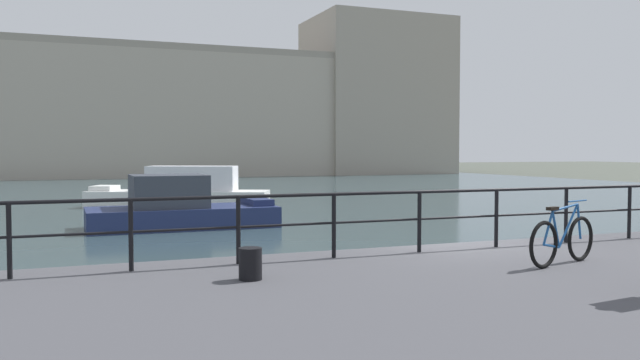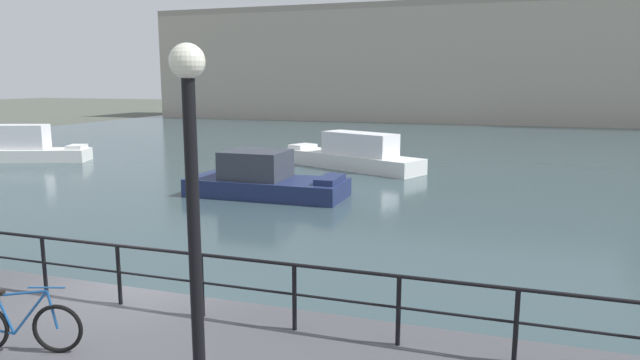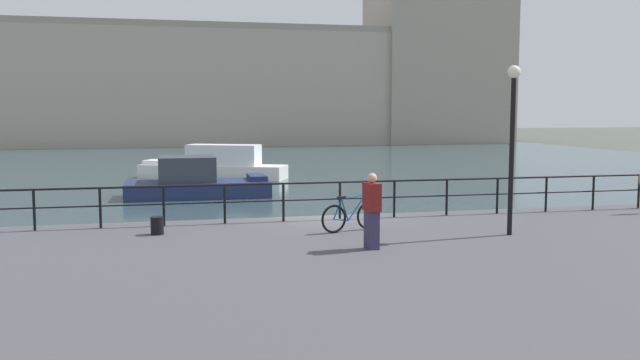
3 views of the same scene
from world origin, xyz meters
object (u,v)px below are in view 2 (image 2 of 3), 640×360
at_px(moored_white_yacht, 264,179).
at_px(parked_bicycle, 20,327).
at_px(harbor_building, 519,60).
at_px(moored_green_narrowboat, 352,155).
at_px(moored_blue_motorboat, 22,148).
at_px(quay_lamp_post, 193,205).

distance_m(moored_white_yacht, parked_bicycle, 16.14).
distance_m(harbor_building, moored_green_narrowboat, 41.62).
relative_size(moored_green_narrowboat, parked_bicycle, 5.21).
bearing_deg(moored_green_narrowboat, moored_white_yacht, 104.24).
distance_m(moored_green_narrowboat, moored_blue_motorboat, 20.07).
xyz_separation_m(moored_green_narrowboat, quay_lamp_post, (5.40, -25.64, 2.94)).
bearing_deg(moored_blue_motorboat, quay_lamp_post, -61.87).
height_order(moored_green_narrowboat, moored_blue_motorboat, moored_blue_motorboat).
xyz_separation_m(moored_green_narrowboat, parked_bicycle, (1.72, -24.31, 0.64)).
relative_size(harbor_building, moored_blue_motorboat, 9.49).
bearing_deg(quay_lamp_post, moored_green_narrowboat, 101.89).
relative_size(moored_green_narrowboat, moored_white_yacht, 1.33).
distance_m(moored_green_narrowboat, quay_lamp_post, 26.37).
xyz_separation_m(moored_white_yacht, quay_lamp_post, (6.95, -17.12, 3.01)).
relative_size(parked_bicycle, quay_lamp_post, 0.41).
distance_m(harbor_building, quay_lamp_post, 65.95).
bearing_deg(moored_blue_motorboat, parked_bicycle, -64.61).
relative_size(moored_blue_motorboat, parked_bicycle, 4.58).
bearing_deg(parked_bicycle, moored_green_narrowboat, 76.47).
distance_m(moored_white_yacht, moored_blue_motorboat, 18.84).
xyz_separation_m(harbor_building, moored_green_narrowboat, (-9.01, -40.11, -6.47)).
height_order(harbor_building, moored_blue_motorboat, harbor_building).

